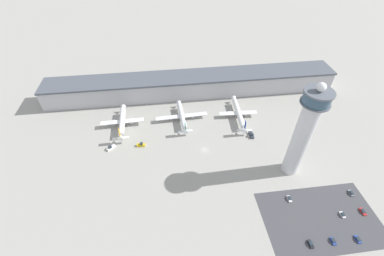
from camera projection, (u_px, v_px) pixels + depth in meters
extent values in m
plane|color=#9E9B93|center=(205.00, 150.00, 180.46)|extent=(1000.00, 1000.00, 0.00)
cube|color=#B2B2B7|center=(192.00, 86.00, 226.32)|extent=(250.65, 22.00, 17.08)
cube|color=#4C515B|center=(192.00, 76.00, 220.06)|extent=(250.65, 25.00, 1.60)
cylinder|color=silver|center=(300.00, 140.00, 149.89)|extent=(10.08, 10.08, 53.20)
cylinder|color=#565B66|center=(315.00, 103.00, 131.81)|extent=(15.38, 15.38, 0.80)
cylinder|color=#334C60|center=(317.00, 98.00, 129.59)|extent=(14.15, 14.15, 5.83)
cylinder|color=#565B66|center=(320.00, 92.00, 127.30)|extent=(15.38, 15.38, 1.00)
sphere|color=white|center=(321.00, 87.00, 125.37)|extent=(4.77, 4.77, 4.77)
cube|color=#424247|center=(320.00, 218.00, 142.00)|extent=(64.00, 40.00, 0.01)
cylinder|color=white|center=(122.00, 121.00, 196.06)|extent=(4.96, 30.32, 4.14)
cone|color=white|center=(123.00, 108.00, 208.51)|extent=(4.24, 3.84, 4.14)
cone|color=white|center=(121.00, 137.00, 183.14)|extent=(3.86, 5.07, 3.73)
cube|color=white|center=(122.00, 121.00, 196.98)|extent=(32.81, 5.29, 0.44)
cylinder|color=#A8A8B2|center=(114.00, 123.00, 197.78)|extent=(2.40, 4.61, 2.28)
cylinder|color=#A8A8B2|center=(132.00, 121.00, 199.33)|extent=(2.40, 4.61, 2.28)
cube|color=orange|center=(119.00, 132.00, 178.81)|extent=(0.38, 2.81, 6.62)
cube|color=white|center=(121.00, 138.00, 181.84)|extent=(11.64, 2.31, 0.24)
cylinder|color=black|center=(124.00, 113.00, 208.57)|extent=(0.28, 0.28, 2.75)
cylinder|color=black|center=(127.00, 124.00, 198.54)|extent=(0.28, 0.28, 2.75)
cylinder|color=black|center=(119.00, 125.00, 197.89)|extent=(0.28, 0.28, 2.75)
cylinder|color=silver|center=(182.00, 116.00, 202.11)|extent=(5.25, 29.46, 3.83)
cone|color=silver|center=(179.00, 104.00, 214.09)|extent=(4.00, 3.63, 3.83)
cone|color=silver|center=(185.00, 130.00, 189.71)|extent=(3.67, 4.76, 3.45)
cube|color=silver|center=(182.00, 116.00, 202.99)|extent=(41.22, 6.39, 0.44)
cylinder|color=#A8A8B2|center=(171.00, 118.00, 203.39)|extent=(2.31, 4.32, 2.11)
cylinder|color=#A8A8B2|center=(192.00, 115.00, 205.60)|extent=(2.31, 4.32, 2.11)
cube|color=#14704C|center=(185.00, 126.00, 185.70)|extent=(0.44, 2.81, 6.13)
cube|color=silver|center=(185.00, 131.00, 188.49)|extent=(10.82, 2.52, 0.24)
cylinder|color=black|center=(180.00, 109.00, 213.94)|extent=(0.28, 0.28, 2.11)
cylinder|color=black|center=(185.00, 119.00, 204.29)|extent=(0.28, 0.28, 2.11)
cylinder|color=black|center=(179.00, 119.00, 203.60)|extent=(0.28, 0.28, 2.11)
cylinder|color=white|center=(239.00, 113.00, 204.55)|extent=(5.92, 34.87, 3.99)
cone|color=white|center=(234.00, 99.00, 218.74)|extent=(4.19, 3.81, 3.99)
cone|color=white|center=(244.00, 129.00, 189.92)|extent=(3.86, 4.99, 3.59)
cube|color=white|center=(238.00, 113.00, 205.54)|extent=(30.24, 6.07, 0.44)
cylinder|color=#A8A8B2|center=(230.00, 114.00, 206.76)|extent=(2.44, 4.51, 2.20)
cylinder|color=#A8A8B2|center=(246.00, 113.00, 207.41)|extent=(2.44, 4.51, 2.20)
cube|color=navy|center=(245.00, 125.00, 185.74)|extent=(0.46, 2.81, 6.39)
cube|color=white|center=(244.00, 130.00, 188.65)|extent=(11.28, 2.62, 0.24)
cylinder|color=black|center=(234.00, 104.00, 218.62)|extent=(0.28, 0.28, 2.28)
cylinder|color=black|center=(242.00, 116.00, 206.72)|extent=(0.28, 0.28, 2.28)
cylinder|color=black|center=(235.00, 116.00, 206.43)|extent=(0.28, 0.28, 2.28)
cube|color=black|center=(251.00, 136.00, 191.07)|extent=(2.38, 6.00, 0.12)
cube|color=#2D333D|center=(251.00, 135.00, 190.60)|extent=(2.49, 7.14, 1.55)
cube|color=#232D38|center=(252.00, 134.00, 189.13)|extent=(2.12, 2.16, 1.27)
cube|color=black|center=(111.00, 148.00, 181.48)|extent=(5.59, 5.36, 0.12)
cube|color=silver|center=(111.00, 148.00, 181.04)|extent=(6.42, 6.13, 1.44)
cube|color=#232D38|center=(110.00, 147.00, 179.79)|extent=(2.84, 2.85, 1.18)
cube|color=black|center=(141.00, 146.00, 183.26)|extent=(5.00, 2.51, 0.12)
cube|color=gold|center=(141.00, 145.00, 182.75)|extent=(5.93, 2.67, 1.64)
cube|color=#232D38|center=(141.00, 144.00, 181.77)|extent=(1.88, 2.08, 1.34)
cube|color=black|center=(357.00, 240.00, 133.10)|extent=(1.81, 3.70, 0.12)
cube|color=navy|center=(358.00, 239.00, 132.89)|extent=(1.90, 4.40, 0.76)
cube|color=#232D38|center=(358.00, 239.00, 132.34)|extent=(1.65, 2.43, 0.63)
cube|color=black|center=(342.00, 215.00, 143.30)|extent=(1.95, 3.44, 0.12)
cube|color=silver|center=(342.00, 215.00, 143.07)|extent=(2.05, 4.09, 0.82)
cube|color=#232D38|center=(343.00, 214.00, 142.50)|extent=(1.75, 2.27, 0.67)
cube|color=black|center=(363.00, 212.00, 144.74)|extent=(1.91, 4.07, 0.12)
cube|color=red|center=(363.00, 212.00, 144.53)|extent=(2.01, 4.83, 0.75)
cube|color=#232D38|center=(363.00, 211.00, 144.16)|extent=(1.72, 2.68, 0.61)
cube|color=black|center=(333.00, 241.00, 132.39)|extent=(1.80, 3.44, 0.12)
cube|color=navy|center=(333.00, 241.00, 132.15)|extent=(1.88, 4.10, 0.82)
cube|color=#232D38|center=(333.00, 240.00, 131.73)|extent=(1.65, 2.26, 0.67)
cube|color=black|center=(289.00, 199.00, 150.87)|extent=(1.91, 3.82, 0.12)
cube|color=silver|center=(289.00, 199.00, 150.63)|extent=(2.01, 4.53, 0.83)
cube|color=#232D38|center=(290.00, 198.00, 150.21)|extent=(1.71, 2.52, 0.68)
cube|color=black|center=(310.00, 244.00, 131.26)|extent=(1.87, 3.72, 0.12)
cube|color=black|center=(310.00, 244.00, 131.02)|extent=(1.96, 4.42, 0.84)
cube|color=#232D38|center=(311.00, 243.00, 130.59)|extent=(1.70, 2.44, 0.68)
cube|color=black|center=(351.00, 194.00, 153.78)|extent=(1.80, 3.82, 0.12)
cube|color=slate|center=(351.00, 193.00, 153.54)|extent=(1.88, 4.54, 0.84)
cube|color=#232D38|center=(352.00, 193.00, 152.94)|extent=(1.62, 2.51, 0.69)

